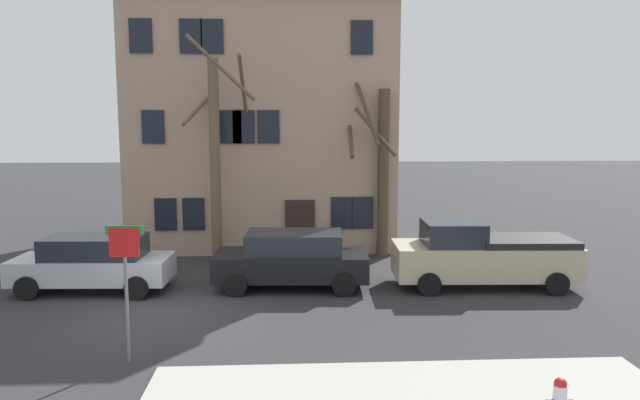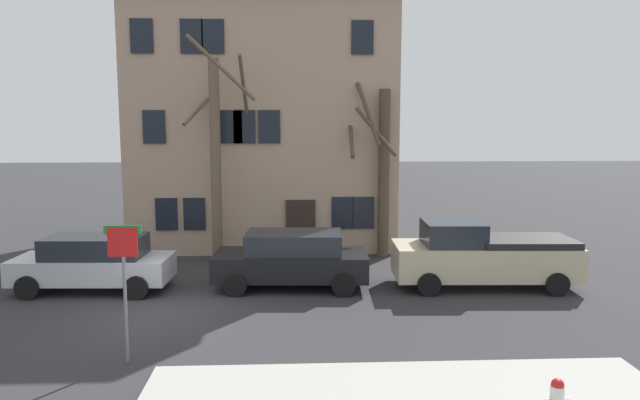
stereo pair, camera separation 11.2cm
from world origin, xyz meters
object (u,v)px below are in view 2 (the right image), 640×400
at_px(fire_hydrant, 557,400).
at_px(car_black_wagon, 292,259).
at_px(tree_bare_mid, 381,168).
at_px(car_silver_wagon, 94,262).
at_px(street_sign_pole, 124,267).
at_px(pickup_truck_beige, 483,255).
at_px(tree_bare_near, 217,154).
at_px(building_main, 265,99).

bearing_deg(fire_hydrant, car_black_wagon, 116.78).
relative_size(tree_bare_mid, car_black_wagon, 1.37).
relative_size(car_silver_wagon, street_sign_pole, 1.59).
bearing_deg(car_silver_wagon, car_black_wagon, 0.71).
xyz_separation_m(tree_bare_mid, fire_hydrant, (1.01, -12.43, -2.81)).
distance_m(tree_bare_mid, pickup_truck_beige, 5.38).
distance_m(car_black_wagon, street_sign_pole, 6.49).
height_order(tree_bare_near, car_black_wagon, tree_bare_near).
distance_m(tree_bare_near, car_black_wagon, 5.23).
bearing_deg(car_black_wagon, tree_bare_near, 127.57).
height_order(car_black_wagon, fire_hydrant, car_black_wagon).
relative_size(tree_bare_mid, street_sign_pole, 2.23).
bearing_deg(car_silver_wagon, fire_hydrant, -39.71).
height_order(building_main, tree_bare_near, building_main).
bearing_deg(building_main, tree_bare_mid, -42.68).
height_order(tree_bare_mid, street_sign_pole, tree_bare_mid).
bearing_deg(car_silver_wagon, street_sign_pole, -65.52).
height_order(building_main, car_black_wagon, building_main).
xyz_separation_m(tree_bare_near, pickup_truck_beige, (8.38, -3.60, -2.90)).
relative_size(fire_hydrant, street_sign_pole, 0.26).
bearing_deg(tree_bare_mid, car_black_wagon, -129.57).
height_order(car_black_wagon, pickup_truck_beige, pickup_truck_beige).
bearing_deg(tree_bare_near, car_silver_wagon, -132.84).
height_order(building_main, car_silver_wagon, building_main).
bearing_deg(fire_hydrant, pickup_truck_beige, 79.85).
xyz_separation_m(building_main, fire_hydrant, (5.37, -16.46, -5.44)).
bearing_deg(pickup_truck_beige, street_sign_pole, -150.46).
relative_size(tree_bare_mid, car_silver_wagon, 1.40).
xyz_separation_m(car_black_wagon, pickup_truck_beige, (5.76, -0.19, 0.08)).
relative_size(pickup_truck_beige, street_sign_pole, 1.91).
height_order(building_main, fire_hydrant, building_main).
height_order(pickup_truck_beige, fire_hydrant, pickup_truck_beige).
xyz_separation_m(building_main, car_silver_wagon, (-4.74, -8.06, -5.08)).
height_order(car_black_wagon, street_sign_pole, street_sign_pole).
bearing_deg(tree_bare_mid, street_sign_pole, -125.57).
bearing_deg(building_main, fire_hydrant, -71.92).
xyz_separation_m(car_black_wagon, street_sign_pole, (-3.42, -5.40, 1.13)).
bearing_deg(fire_hydrant, tree_bare_near, 120.13).
height_order(car_silver_wagon, pickup_truck_beige, pickup_truck_beige).
bearing_deg(fire_hydrant, car_silver_wagon, 140.29).
relative_size(building_main, car_silver_wagon, 2.55).
relative_size(car_silver_wagon, pickup_truck_beige, 0.83).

